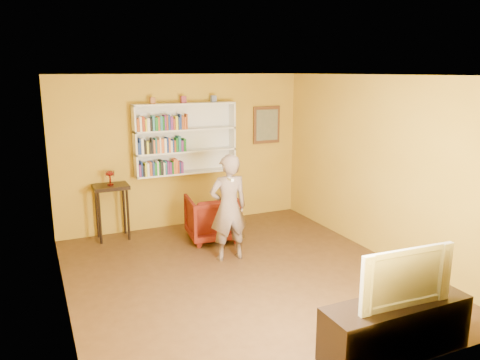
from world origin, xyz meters
The scene contains 16 objects.
room_shell centered at (0.00, 0.00, 1.02)m, with size 5.30×5.80×2.88m.
bookshelf centered at (0.00, 2.41, 1.59)m, with size 1.80×0.29×1.23m.
books_row_lower centered at (-0.47, 2.31, 1.13)m, with size 0.77×0.19×0.26m.
books_row_middle centered at (-0.45, 2.30, 1.51)m, with size 0.83×0.19×0.27m.
books_row_upper centered at (-0.42, 2.30, 1.89)m, with size 0.87×0.19×0.26m.
ornament_left centered at (-0.56, 2.35, 2.27)m, with size 0.08×0.08×0.11m, color #98552B.
ornament_centre centered at (-0.02, 2.35, 2.27)m, with size 0.09×0.09×0.12m, color maroon.
ornament_right centered at (0.53, 2.35, 2.27)m, with size 0.09×0.09×0.12m, color slate.
framed_painting centered at (1.65, 2.46, 1.75)m, with size 0.55×0.05×0.70m.
console_table centered at (-1.34, 2.25, 0.77)m, with size 0.57×0.43×0.93m.
ruby_lustre centered at (-1.34, 2.25, 1.10)m, with size 0.15×0.15×0.24m.
armchair centered at (0.17, 1.53, 0.37)m, with size 0.80×0.82×0.75m, color #480905.
person centered at (0.09, 0.65, 0.80)m, with size 0.58×0.38×1.59m, color brown.
game_remote centered at (-0.04, 0.28, 1.32)m, with size 0.04×0.15×0.04m, color white.
tv_cabinet centered at (0.64, -2.25, 0.28)m, with size 1.55×0.46×0.55m, color black.
television centered at (0.64, -2.25, 0.85)m, with size 1.02×0.13×0.59m, color black.
Camera 1 is at (-2.48, -5.41, 2.76)m, focal length 35.00 mm.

